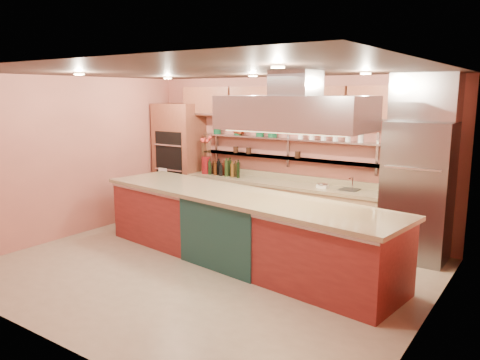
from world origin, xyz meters
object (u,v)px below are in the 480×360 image
Objects in this scene: flower_vase at (206,165)px; green_canister at (272,132)px; copper_kettle at (240,131)px; kitchen_scale at (323,185)px; island at (239,228)px; refrigerator at (417,192)px.

flower_vase is 1.73× the size of green_canister.
flower_vase is at bearing -161.38° from copper_kettle.
flower_vase is at bearing 161.90° from kitchen_scale.
island is at bearing -55.55° from copper_kettle.
kitchen_scale is 1.42m from green_canister.
copper_kettle is at bearing 18.62° from flower_vase.
kitchen_scale is at bearing -11.02° from green_canister.
flower_vase is at bearing -170.96° from green_canister.
refrigerator is 10.56× the size of green_canister.
island is at bearing -142.90° from refrigerator.
island is at bearing -128.08° from kitchen_scale.
island is at bearing -40.29° from flower_vase.
copper_kettle reaches higher than flower_vase.
refrigerator is at bearing -4.91° from green_canister.
island is 24.93× the size of green_canister.
kitchen_scale is (2.51, 0.00, -0.12)m from flower_vase.
flower_vase is at bearing 147.01° from island.
green_canister is (0.73, 0.00, 0.02)m from copper_kettle.
copper_kettle is (-1.86, 0.22, 0.81)m from kitchen_scale.
refrigerator reaches higher than island.
refrigerator is at bearing -0.14° from flower_vase.
green_canister is at bearing 175.09° from refrigerator.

